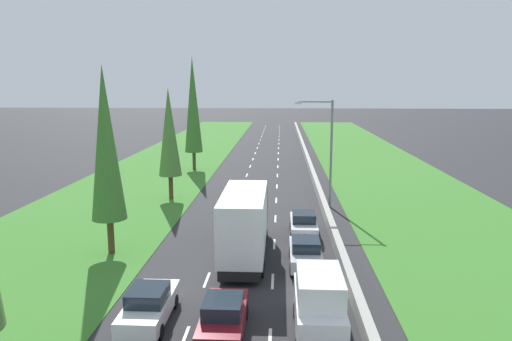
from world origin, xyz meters
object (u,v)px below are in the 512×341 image
at_px(street_light_mast, 327,146).
at_px(poplar_tree_second, 106,144).
at_px(poplar_tree_third, 169,133).
at_px(maroon_sedan_centre_lane, 223,317).
at_px(white_box_truck_centre_lane, 245,222).
at_px(poplar_tree_fourth, 193,105).
at_px(silver_sedan_right_lane, 305,252).
at_px(white_sedan_left_lane, 149,305).
at_px(white_van_right_lane, 319,304).
at_px(white_sedan_right_lane_fourth, 304,224).

bearing_deg(street_light_mast, poplar_tree_second, -139.44).
bearing_deg(poplar_tree_third, maroon_sedan_centre_lane, -72.19).
bearing_deg(street_light_mast, white_box_truck_centre_lane, -115.58).
height_order(white_box_truck_centre_lane, poplar_tree_second, poplar_tree_second).
relative_size(white_box_truck_centre_lane, poplar_tree_third, 0.94).
relative_size(poplar_tree_fourth, street_light_mast, 1.51).
bearing_deg(maroon_sedan_centre_lane, street_light_mast, 74.08).
bearing_deg(street_light_mast, silver_sedan_right_lane, -99.94).
xyz_separation_m(maroon_sedan_centre_lane, white_sedan_left_lane, (-3.35, 0.89, 0.00)).
bearing_deg(silver_sedan_right_lane, poplar_tree_fourth, 111.12).
bearing_deg(maroon_sedan_centre_lane, white_sedan_left_lane, 165.18).
bearing_deg(white_van_right_lane, poplar_tree_fourth, 107.37).
relative_size(white_box_truck_centre_lane, street_light_mast, 1.04).
bearing_deg(poplar_tree_second, white_sedan_left_lane, -61.09).
distance_m(white_sedan_left_lane, white_box_truck_centre_lane, 9.11).
xyz_separation_m(poplar_tree_third, street_light_mast, (13.73, -2.09, -0.82)).
bearing_deg(white_sedan_left_lane, maroon_sedan_centre_lane, -14.82).
height_order(white_van_right_lane, poplar_tree_second, poplar_tree_second).
height_order(white_van_right_lane, street_light_mast, street_light_mast).
relative_size(poplar_tree_second, street_light_mast, 1.27).
bearing_deg(white_sedan_left_lane, white_sedan_right_lane_fourth, 60.33).
relative_size(white_sedan_left_lane, street_light_mast, 0.50).
height_order(white_van_right_lane, silver_sedan_right_lane, white_van_right_lane).
bearing_deg(white_box_truck_centre_lane, white_sedan_left_lane, -113.36).
xyz_separation_m(white_sedan_right_lane_fourth, street_light_mast, (2.23, 7.90, 4.42)).
height_order(white_van_right_lane, white_box_truck_centre_lane, white_box_truck_centre_lane).
relative_size(poplar_tree_second, poplar_tree_third, 1.14).
distance_m(poplar_tree_second, poplar_tree_third, 14.26).
relative_size(white_sedan_right_lane_fourth, poplar_tree_second, 0.39).
distance_m(poplar_tree_second, street_light_mast, 18.73).
relative_size(maroon_sedan_centre_lane, poplar_tree_fourth, 0.33).
relative_size(poplar_tree_second, poplar_tree_fourth, 0.84).
bearing_deg(white_box_truck_centre_lane, street_light_mast, 64.42).
xyz_separation_m(poplar_tree_second, poplar_tree_fourth, (-0.18, 29.52, 1.07)).
xyz_separation_m(silver_sedan_right_lane, poplar_tree_fourth, (-11.98, 31.02, 7.01)).
bearing_deg(poplar_tree_second, white_sedan_right_lane_fourth, 19.53).
relative_size(maroon_sedan_centre_lane, white_van_right_lane, 0.92).
distance_m(maroon_sedan_centre_lane, silver_sedan_right_lane, 8.74).
xyz_separation_m(white_van_right_lane, white_sedan_right_lane_fourth, (-0.00, 13.52, -0.59)).
distance_m(white_sedan_left_lane, poplar_tree_second, 11.38).
xyz_separation_m(white_sedan_right_lane_fourth, white_box_truck_centre_lane, (-3.69, -4.47, 1.37)).
xyz_separation_m(maroon_sedan_centre_lane, white_box_truck_centre_lane, (0.22, 9.16, 1.37)).
height_order(silver_sedan_right_lane, poplar_tree_fourth, poplar_tree_fourth).
relative_size(silver_sedan_right_lane, poplar_tree_second, 0.39).
bearing_deg(white_van_right_lane, poplar_tree_second, 142.17).
bearing_deg(white_sedan_right_lane_fourth, silver_sedan_right_lane, -91.54).
distance_m(poplar_tree_third, poplar_tree_fourth, 15.41).
xyz_separation_m(silver_sedan_right_lane, street_light_mast, (2.39, 13.63, 4.42)).
bearing_deg(poplar_tree_second, poplar_tree_fourth, 90.36).
xyz_separation_m(silver_sedan_right_lane, poplar_tree_second, (-11.80, 1.49, 5.94)).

